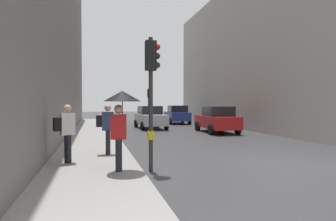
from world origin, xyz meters
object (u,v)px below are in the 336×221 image
at_px(pedestrian_with_black_backpack, 66,130).
at_px(pedestrian_with_grey_backpack, 107,126).
at_px(traffic_light_far_median, 149,99).
at_px(traffic_light_near_left, 152,79).
at_px(car_silver_hatchback, 150,117).
at_px(car_red_sedan, 217,120).
at_px(car_blue_van, 177,115).
at_px(pedestrian_with_umbrella, 121,108).

bearing_deg(pedestrian_with_black_backpack, pedestrian_with_grey_backpack, 43.58).
bearing_deg(traffic_light_far_median, pedestrian_with_grey_backpack, -104.70).
distance_m(traffic_light_near_left, car_silver_hatchback, 14.05).
xyz_separation_m(traffic_light_near_left, car_silver_hatchback, (2.62, 13.69, -1.77)).
bearing_deg(pedestrian_with_black_backpack, traffic_light_near_left, -24.24).
bearing_deg(car_silver_hatchback, car_red_sedan, -47.54).
bearing_deg(car_blue_van, traffic_light_near_left, -108.60).
xyz_separation_m(traffic_light_near_left, pedestrian_with_umbrella, (-0.89, -0.34, -0.81)).
bearing_deg(pedestrian_with_umbrella, car_red_sedan, 53.75).
xyz_separation_m(car_silver_hatchback, pedestrian_with_umbrella, (-3.51, -14.03, 0.96)).
distance_m(car_blue_van, pedestrian_with_black_backpack, 19.31).
bearing_deg(car_silver_hatchback, traffic_light_near_left, -100.84).
bearing_deg(pedestrian_with_grey_backpack, car_red_sedan, 44.03).
height_order(traffic_light_far_median, car_blue_van, traffic_light_far_median).
height_order(traffic_light_near_left, pedestrian_with_grey_backpack, traffic_light_near_left).
xyz_separation_m(car_blue_van, pedestrian_with_umbrella, (-7.08, -18.72, 0.96)).
height_order(car_silver_hatchback, pedestrian_with_black_backpack, pedestrian_with_black_backpack).
bearing_deg(traffic_light_near_left, car_blue_van, 71.40).
bearing_deg(pedestrian_with_black_backpack, traffic_light_far_median, 72.98).
bearing_deg(car_blue_van, car_red_sedan, -88.73).
distance_m(traffic_light_far_median, car_blue_van, 4.90).
bearing_deg(car_red_sedan, traffic_light_far_median, 99.80).
bearing_deg(pedestrian_with_umbrella, traffic_light_far_median, 77.58).
bearing_deg(car_silver_hatchback, pedestrian_with_black_backpack, -111.81).
height_order(car_silver_hatchback, car_red_sedan, same).
bearing_deg(pedestrian_with_grey_backpack, pedestrian_with_umbrella, -83.91).
bearing_deg(car_blue_van, pedestrian_with_black_backpack, -116.47).
distance_m(car_red_sedan, pedestrian_with_umbrella, 12.34).
bearing_deg(pedestrian_with_umbrella, car_silver_hatchback, 75.94).
xyz_separation_m(traffic_light_near_left, pedestrian_with_grey_backpack, (-1.17, 2.28, -1.49)).
relative_size(traffic_light_far_median, pedestrian_with_grey_backpack, 2.03).
distance_m(pedestrian_with_grey_backpack, pedestrian_with_black_backpack, 1.72).
distance_m(car_silver_hatchback, pedestrian_with_umbrella, 14.50).
bearing_deg(pedestrian_with_umbrella, car_blue_van, 69.28).
relative_size(car_blue_van, car_red_sedan, 1.01).
height_order(car_silver_hatchback, car_blue_van, same).
distance_m(traffic_light_near_left, pedestrian_with_umbrella, 1.25).
xyz_separation_m(car_silver_hatchback, pedestrian_with_grey_backpack, (-3.79, -11.41, 0.29)).
height_order(pedestrian_with_umbrella, pedestrian_with_grey_backpack, pedestrian_with_umbrella).
height_order(car_blue_van, car_red_sedan, same).
height_order(traffic_light_near_left, car_silver_hatchback, traffic_light_near_left).
xyz_separation_m(traffic_light_far_median, pedestrian_with_umbrella, (-5.04, -22.88, -0.63)).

